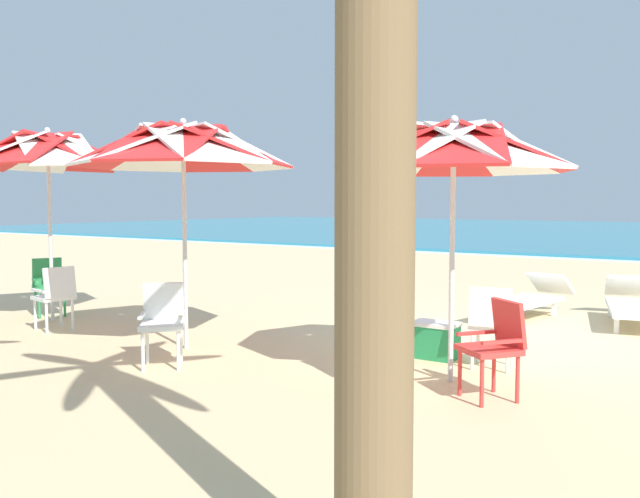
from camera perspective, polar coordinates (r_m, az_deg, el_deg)
name	(u,v)px	position (r m, az deg, el deg)	size (l,w,h in m)	color
ground_plane	(513,341)	(8.52, 16.43, -7.71)	(80.00, 80.00, 0.00)	beige
beach_umbrella_0	(454,151)	(6.32, 11.53, 8.31)	(2.23, 2.23, 2.53)	silver
plastic_chair_0	(496,343)	(5.97, 15.00, -7.86)	(0.63, 0.63, 0.87)	red
plastic_chair_1	(374,331)	(6.32, 4.74, -7.07)	(0.62, 0.61, 0.87)	white
plastic_chair_2	(492,321)	(6.99, 14.70, -6.11)	(0.51, 0.54, 0.87)	white
beach_umbrella_1	(183,149)	(7.78, -11.78, 8.54)	(2.58, 2.58, 2.68)	silver
plastic_chair_3	(163,319)	(7.11, -13.51, -5.92)	(0.63, 0.63, 0.87)	white
beach_umbrella_2	(48,153)	(10.12, -22.55, 7.68)	(2.33, 2.33, 2.77)	silver
plastic_chair_4	(49,283)	(10.75, -22.49, -2.73)	(0.61, 0.59, 0.87)	#2D8C4C
plastic_chair_5	(56,294)	(9.44, -21.98, -3.63)	(0.54, 0.51, 0.87)	white
sun_lounger_0	(632,304)	(10.30, 25.50, -4.32)	(1.08, 2.23, 0.62)	white
sun_lounger_1	(525,299)	(10.23, 17.37, -4.16)	(1.03, 2.23, 0.62)	white
cooler_box	(435,340)	(7.41, 9.95, -7.78)	(0.50, 0.34, 0.40)	#238C4C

